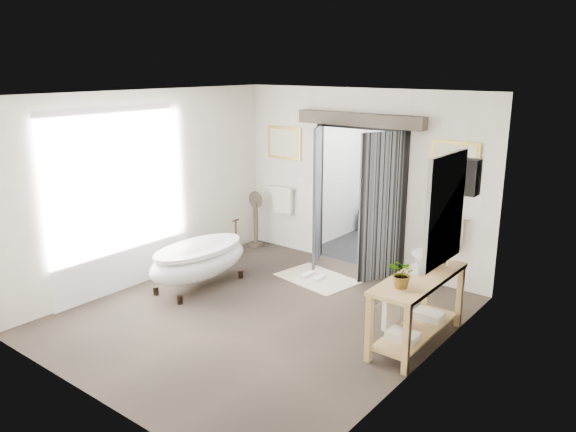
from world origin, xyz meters
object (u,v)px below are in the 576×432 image
object	(u,v)px
vanity	(415,303)
rug	(317,278)
basin	(431,260)
clawfoot_tub	(199,260)

from	to	relation	value
vanity	rug	world-z (taller)	vanity
basin	rug	bearing A→B (deg)	165.51
rug	basin	distance (m)	2.36
rug	vanity	bearing A→B (deg)	-24.86
clawfoot_tub	basin	bearing A→B (deg)	12.93
clawfoot_tub	rug	distance (m)	1.86
rug	clawfoot_tub	bearing A→B (deg)	-132.67
vanity	basin	size ratio (longest dim) A/B	3.26
vanity	rug	bearing A→B (deg)	155.14
clawfoot_tub	rug	size ratio (longest dim) A/B	1.48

